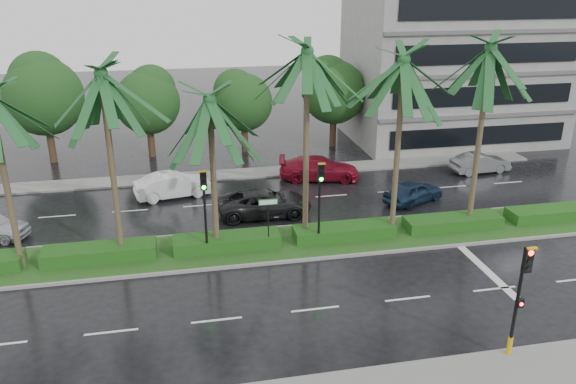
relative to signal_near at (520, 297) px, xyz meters
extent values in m
plane|color=black|center=(-6.00, 9.39, -2.50)|extent=(120.00, 120.00, 0.00)
cube|color=slate|center=(-6.00, 21.39, -2.44)|extent=(40.00, 2.00, 0.12)
cube|color=gray|center=(-6.00, 10.39, -2.43)|extent=(36.00, 4.00, 0.14)
cube|color=#234B19|center=(-6.00, 10.39, -2.36)|extent=(35.60, 3.70, 0.02)
cube|color=#234D16|center=(-15.00, 10.39, -2.05)|extent=(5.20, 1.40, 0.60)
cube|color=#234D16|center=(-9.00, 10.39, -2.05)|extent=(5.20, 1.40, 0.60)
cube|color=#234D16|center=(-3.00, 10.39, -2.05)|extent=(5.20, 1.40, 0.60)
cube|color=#234D16|center=(3.00, 10.39, -2.05)|extent=(5.20, 1.40, 0.60)
cube|color=#234D16|center=(9.00, 10.39, -2.05)|extent=(5.20, 1.40, 0.60)
cube|color=silver|center=(-18.00, 16.39, -2.50)|extent=(2.00, 0.12, 0.01)
cube|color=silver|center=(-14.00, 4.39, -2.50)|extent=(2.00, 0.12, 0.01)
cube|color=silver|center=(-14.00, 16.39, -2.50)|extent=(2.00, 0.12, 0.01)
cube|color=silver|center=(-10.00, 4.39, -2.50)|extent=(2.00, 0.12, 0.01)
cube|color=silver|center=(-10.00, 16.39, -2.50)|extent=(2.00, 0.12, 0.01)
cube|color=silver|center=(-6.00, 4.39, -2.50)|extent=(2.00, 0.12, 0.01)
cube|color=silver|center=(-6.00, 16.39, -2.50)|extent=(2.00, 0.12, 0.01)
cube|color=silver|center=(-2.00, 4.39, -2.50)|extent=(2.00, 0.12, 0.01)
cube|color=silver|center=(-2.00, 16.39, -2.50)|extent=(2.00, 0.12, 0.01)
cube|color=silver|center=(2.00, 4.39, -2.50)|extent=(2.00, 0.12, 0.01)
cube|color=silver|center=(2.00, 16.39, -2.50)|extent=(2.00, 0.12, 0.01)
cube|color=silver|center=(6.00, 4.39, -2.50)|extent=(2.00, 0.12, 0.01)
cube|color=silver|center=(6.00, 16.39, -2.50)|extent=(2.00, 0.12, 0.01)
cube|color=silver|center=(10.00, 16.39, -2.50)|extent=(2.00, 0.12, 0.01)
cube|color=silver|center=(2.50, 6.39, -2.50)|extent=(0.40, 6.00, 0.01)
cylinder|color=#4A3A2A|center=(-18.50, 10.39, 1.57)|extent=(0.28, 0.28, 7.85)
cylinder|color=#4A3A2A|center=(-18.50, 10.39, -2.13)|extent=(0.40, 0.40, 0.44)
cylinder|color=#4A3A2A|center=(-14.00, 10.49, 1.98)|extent=(0.28, 0.28, 8.66)
cylinder|color=#4A3A2A|center=(-14.00, 10.49, -2.13)|extent=(0.40, 0.40, 0.44)
cylinder|color=#4A3A2A|center=(-9.50, 10.29, 1.35)|extent=(0.28, 0.28, 7.40)
cylinder|color=#4A3A2A|center=(-9.50, 10.29, -2.13)|extent=(0.40, 0.40, 0.44)
cylinder|color=#4A3A2A|center=(-5.00, 10.59, 2.31)|extent=(0.28, 0.28, 9.34)
cylinder|color=#4A3A2A|center=(-5.00, 10.59, -2.13)|extent=(0.40, 0.40, 0.44)
cylinder|color=#4A3A2A|center=(-0.50, 10.19, 2.10)|extent=(0.28, 0.28, 8.90)
cylinder|color=#4A3A2A|center=(-0.50, 10.19, -2.13)|extent=(0.40, 0.40, 0.44)
cylinder|color=#4A3A2A|center=(4.00, 10.49, 2.31)|extent=(0.28, 0.28, 9.32)
cylinder|color=#4A3A2A|center=(4.00, 10.49, -2.13)|extent=(0.40, 0.40, 0.44)
cylinder|color=black|center=(0.00, 0.09, -0.68)|extent=(0.12, 0.12, 3.40)
cube|color=black|center=(0.00, -0.09, 1.47)|extent=(0.30, 0.18, 0.90)
cube|color=gold|center=(0.00, -0.21, 1.95)|extent=(0.34, 0.12, 0.06)
cylinder|color=#FF0C05|center=(0.00, -0.19, 1.77)|extent=(0.18, 0.04, 0.18)
cylinder|color=black|center=(0.00, -0.19, 1.47)|extent=(0.18, 0.04, 0.18)
cylinder|color=black|center=(0.00, -0.19, 1.17)|extent=(0.18, 0.04, 0.18)
cylinder|color=gold|center=(0.00, 0.09, -2.03)|extent=(0.18, 0.18, 0.70)
cube|color=black|center=(0.00, -0.07, -0.18)|extent=(0.22, 0.16, 0.32)
cylinder|color=#FF0C05|center=(0.00, -0.16, -0.18)|extent=(0.12, 0.03, 0.12)
cylinder|color=black|center=(-10.00, 9.79, -0.65)|extent=(0.12, 0.12, 3.40)
cube|color=black|center=(-10.00, 9.61, 1.50)|extent=(0.30, 0.18, 0.90)
cube|color=gold|center=(-10.00, 9.49, 1.98)|extent=(0.34, 0.12, 0.06)
cylinder|color=black|center=(-10.00, 9.51, 1.80)|extent=(0.18, 0.04, 0.18)
cylinder|color=black|center=(-10.00, 9.51, 1.50)|extent=(0.18, 0.04, 0.18)
cylinder|color=#0CE519|center=(-10.00, 9.51, 1.20)|extent=(0.18, 0.04, 0.18)
cylinder|color=black|center=(-4.50, 9.79, -0.65)|extent=(0.12, 0.12, 3.40)
cube|color=black|center=(-4.50, 9.61, 1.50)|extent=(0.30, 0.18, 0.90)
cube|color=gold|center=(-4.50, 9.49, 1.98)|extent=(0.34, 0.12, 0.06)
cylinder|color=black|center=(-4.50, 9.51, 1.80)|extent=(0.18, 0.04, 0.18)
cylinder|color=black|center=(-4.50, 9.51, 1.50)|extent=(0.18, 0.04, 0.18)
cylinder|color=#0CE519|center=(-4.50, 9.51, 1.20)|extent=(0.18, 0.04, 0.18)
cylinder|color=black|center=(-7.00, 9.89, -1.05)|extent=(0.06, 0.06, 2.60)
cube|color=#0C5926|center=(-7.00, 9.86, 0.10)|extent=(0.95, 0.04, 0.30)
cube|color=white|center=(-7.00, 9.84, 0.10)|extent=(0.85, 0.01, 0.22)
cylinder|color=#3D2F1B|center=(-20.00, 26.89, -1.18)|extent=(0.52, 0.52, 2.65)
sphere|color=#143715|center=(-20.00, 26.89, 2.27)|extent=(5.45, 5.45, 5.45)
sphere|color=#143715|center=(-20.00, 27.19, 3.33)|extent=(4.09, 4.09, 4.09)
cylinder|color=#3D2F1B|center=(-13.00, 26.89, -1.37)|extent=(0.52, 0.52, 2.27)
sphere|color=#143715|center=(-13.00, 26.89, 1.58)|extent=(4.66, 4.66, 4.66)
sphere|color=#143715|center=(-13.00, 27.19, 2.48)|extent=(3.50, 3.50, 3.50)
cylinder|color=#3D2F1B|center=(-6.00, 26.89, -1.45)|extent=(0.52, 0.52, 2.11)
sphere|color=#143715|center=(-6.00, 26.89, 1.29)|extent=(4.33, 4.33, 4.33)
sphere|color=#143715|center=(-6.00, 27.19, 2.13)|extent=(3.25, 3.25, 3.25)
cylinder|color=#3D2F1B|center=(1.00, 26.89, -1.31)|extent=(0.52, 0.52, 2.38)
sphere|color=#143715|center=(1.00, 26.89, 1.78)|extent=(4.89, 4.89, 4.89)
sphere|color=#143715|center=(1.00, 27.19, 2.73)|extent=(3.67, 3.67, 3.67)
cylinder|color=#3D2F1B|center=(8.00, 26.89, -1.17)|extent=(0.52, 0.52, 2.67)
sphere|color=#143715|center=(8.00, 26.89, 2.30)|extent=(5.49, 5.49, 5.49)
sphere|color=#143715|center=(8.00, 27.19, 3.37)|extent=(4.12, 4.12, 4.12)
cube|color=gray|center=(11.00, 27.39, 3.50)|extent=(16.00, 10.00, 12.00)
imported|color=white|center=(-11.50, 18.14, -1.74)|extent=(2.51, 4.85, 1.52)
imported|color=black|center=(-6.50, 14.26, -1.77)|extent=(2.49, 5.30, 1.47)
imported|color=maroon|center=(-2.00, 19.49, -1.74)|extent=(3.18, 5.60, 1.53)
imported|color=#162942|center=(2.50, 14.46, -1.83)|extent=(3.07, 4.25, 1.34)
imported|color=slate|center=(9.17, 18.66, -1.83)|extent=(1.75, 4.19, 1.35)
camera|label=1|loc=(-10.94, -14.56, 10.18)|focal=35.00mm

